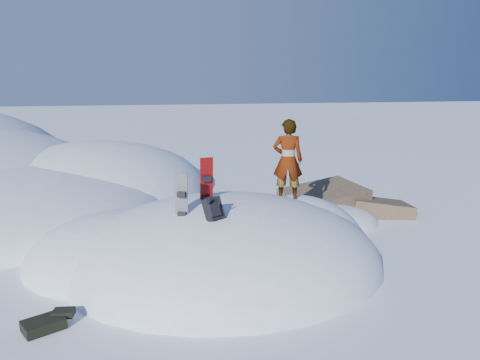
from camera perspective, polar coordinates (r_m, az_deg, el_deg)
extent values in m
plane|color=white|center=(10.59, -1.76, -10.20)|extent=(120.00, 120.00, 0.00)
ellipsoid|color=white|center=(10.59, -1.76, -10.20)|extent=(7.00, 6.00, 3.00)
ellipsoid|color=white|center=(11.05, -13.77, -9.58)|extent=(4.40, 4.00, 2.20)
ellipsoid|color=white|center=(11.71, 6.40, -8.00)|extent=(3.60, 3.20, 2.50)
ellipsoid|color=white|center=(15.84, -26.97, -3.83)|extent=(10.00, 9.00, 2.80)
ellipsoid|color=white|center=(17.73, -17.04, -1.36)|extent=(8.00, 8.00, 3.60)
ellipsoid|color=white|center=(14.78, -26.13, -4.85)|extent=(6.00, 5.00, 1.80)
cube|color=brown|center=(14.58, 10.13, -3.54)|extent=(2.82, 2.41, 1.62)
cube|color=brown|center=(14.94, 16.41, -4.28)|extent=(2.16, 1.80, 1.33)
cube|color=brown|center=(15.90, 10.59, -2.59)|extent=(2.08, 2.01, 1.10)
ellipsoid|color=white|center=(13.58, 10.05, -5.19)|extent=(3.20, 2.40, 1.00)
cube|color=#C10A0B|center=(10.18, -4.11, -1.44)|extent=(0.30, 0.17, 1.52)
cube|color=black|center=(10.05, -4.09, 0.17)|extent=(0.20, 0.14, 0.13)
cube|color=black|center=(10.16, -4.05, -2.35)|extent=(0.20, 0.14, 0.13)
cube|color=black|center=(9.39, -7.12, -3.31)|extent=(0.26, 0.16, 1.38)
cube|color=black|center=(9.27, -7.15, -1.76)|extent=(0.19, 0.15, 0.11)
cube|color=black|center=(9.38, -7.08, -4.21)|extent=(0.19, 0.15, 0.11)
cube|color=black|center=(9.08, -3.28, -3.56)|extent=(0.46, 0.48, 0.49)
cube|color=black|center=(8.94, -3.16, -3.68)|extent=(0.28, 0.27, 0.26)
cylinder|color=black|center=(8.92, -3.81, -3.07)|extent=(0.04, 0.18, 0.32)
cylinder|color=black|center=(8.95, -2.57, -3.01)|extent=(0.04, 0.18, 0.32)
cube|color=black|center=(8.68, -22.86, -15.94)|extent=(0.77, 0.69, 0.18)
cube|color=black|center=(8.76, -20.71, -14.92)|extent=(0.37, 0.28, 0.12)
imported|color=slate|center=(11.05, 5.84, 2.43)|extent=(0.81, 0.63, 1.94)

